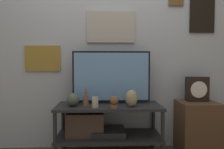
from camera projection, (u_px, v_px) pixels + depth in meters
The scene contains 10 objects.
wall_back at pixel (109, 40), 2.73m from camera, with size 6.40×0.08×2.70m.
media_console at pixel (100, 124), 2.48m from camera, with size 1.18×0.50×0.58m.
television at pixel (111, 77), 2.57m from camera, with size 0.91×0.05×0.61m.
vase_urn_stoneware at pixel (131, 98), 2.36m from camera, with size 0.13×0.12×0.19m.
vase_round_glass at pixel (73, 100), 2.40m from camera, with size 0.14×0.14×0.14m.
vase_slim_bronze at pixel (86, 96), 2.42m from camera, with size 0.08×0.08×0.22m.
candle_jar at pixel (95, 102), 2.32m from camera, with size 0.07×0.07×0.12m.
decorative_bust at pixel (114, 102), 2.28m from camera, with size 0.09×0.09×0.13m.
side_table at pixel (198, 127), 2.57m from camera, with size 0.45×0.40×0.60m.
mantel_clock at pixel (197, 89), 2.61m from camera, with size 0.26×0.11×0.29m.
Camera 1 is at (-0.05, -2.16, 1.06)m, focal length 35.00 mm.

